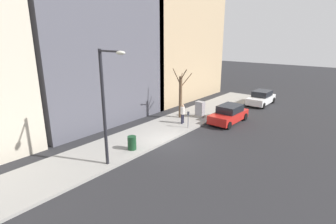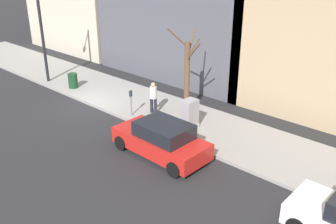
# 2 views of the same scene
# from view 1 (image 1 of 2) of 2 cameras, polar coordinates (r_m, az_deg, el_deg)

# --- Properties ---
(ground_plane) EXTENTS (120.00, 120.00, 0.00)m
(ground_plane) POSITION_cam_1_polar(r_m,az_deg,el_deg) (18.75, 0.14, -6.59)
(ground_plane) COLOR #232326
(sidewalk) EXTENTS (4.00, 36.00, 0.15)m
(sidewalk) POSITION_cam_1_polar(r_m,az_deg,el_deg) (19.94, -4.36, -4.98)
(sidewalk) COLOR gray
(sidewalk) RESTS_ON ground
(parked_car_white) EXTENTS (1.93, 4.20, 1.52)m
(parked_car_white) POSITION_cam_1_polar(r_m,az_deg,el_deg) (30.48, 19.64, 2.90)
(parked_car_white) COLOR white
(parked_car_white) RESTS_ON ground
(parked_car_red) EXTENTS (1.99, 4.23, 1.52)m
(parked_car_red) POSITION_cam_1_polar(r_m,az_deg,el_deg) (23.33, 13.11, -0.47)
(parked_car_red) COLOR red
(parked_car_red) RESTS_ON ground
(parking_meter) EXTENTS (0.14, 0.10, 1.35)m
(parking_meter) POSITION_cam_1_polar(r_m,az_deg,el_deg) (20.97, 4.42, -1.28)
(parking_meter) COLOR slate
(parking_meter) RESTS_ON sidewalk
(utility_box) EXTENTS (0.83, 0.61, 1.43)m
(utility_box) POSITION_cam_1_polar(r_m,az_deg,el_deg) (23.97, 6.99, 0.57)
(utility_box) COLOR #A8A399
(utility_box) RESTS_ON sidewalk
(streetlamp) EXTENTS (1.97, 0.32, 6.50)m
(streetlamp) POSITION_cam_1_polar(r_m,az_deg,el_deg) (14.35, -13.30, 2.66)
(streetlamp) COLOR black
(streetlamp) RESTS_ON sidewalk
(bare_tree) EXTENTS (1.76, 1.63, 4.48)m
(bare_tree) POSITION_cam_1_polar(r_m,az_deg,el_deg) (23.33, 2.77, 3.69)
(bare_tree) COLOR brown
(bare_tree) RESTS_ON sidewalk
(trash_bin) EXTENTS (0.56, 0.56, 0.90)m
(trash_bin) POSITION_cam_1_polar(r_m,az_deg,el_deg) (17.26, -7.85, -6.67)
(trash_bin) COLOR #14381E
(trash_bin) RESTS_ON sidewalk
(pedestrian_near_meter) EXTENTS (0.36, 0.40, 1.66)m
(pedestrian_near_meter) POSITION_cam_1_polar(r_m,az_deg,el_deg) (21.96, 3.19, -0.15)
(pedestrian_near_meter) COLOR #1E1E2D
(pedestrian_near_meter) RESTS_ON sidewalk
(office_block_center) EXTENTS (11.77, 11.77, 17.95)m
(office_block_center) POSITION_cam_1_polar(r_m,az_deg,el_deg) (26.14, -20.52, 19.01)
(office_block_center) COLOR #4C4C56
(office_block_center) RESTS_ON ground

